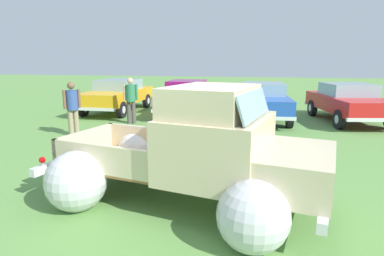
{
  "coord_description": "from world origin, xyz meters",
  "views": [
    {
      "loc": [
        1.24,
        -4.95,
        2.31
      ],
      "look_at": [
        0.0,
        1.02,
        1.02
      ],
      "focal_mm": 30.41,
      "sensor_mm": 36.0,
      "label": 1
    }
  ],
  "objects_px": {
    "show_car_2": "(263,100)",
    "show_car_1": "(186,96)",
    "spectator_0": "(131,98)",
    "spectator_1": "(72,105)",
    "lane_cone_0": "(269,150)",
    "show_car_3": "(348,101)",
    "vintage_pickup_truck": "(201,159)",
    "show_car_0": "(118,94)",
    "lane_cone_1": "(147,142)"
  },
  "relations": [
    {
      "from": "show_car_3",
      "to": "lane_cone_0",
      "type": "relative_size",
      "value": 7.08
    },
    {
      "from": "show_car_2",
      "to": "show_car_1",
      "type": "bearing_deg",
      "value": -107.06
    },
    {
      "from": "spectator_0",
      "to": "lane_cone_0",
      "type": "height_order",
      "value": "spectator_0"
    },
    {
      "from": "vintage_pickup_truck",
      "to": "lane_cone_1",
      "type": "height_order",
      "value": "vintage_pickup_truck"
    },
    {
      "from": "spectator_0",
      "to": "vintage_pickup_truck",
      "type": "bearing_deg",
      "value": 13.89
    },
    {
      "from": "show_car_3",
      "to": "show_car_2",
      "type": "bearing_deg",
      "value": -95.74
    },
    {
      "from": "show_car_2",
      "to": "spectator_0",
      "type": "bearing_deg",
      "value": -73.68
    },
    {
      "from": "lane_cone_0",
      "to": "lane_cone_1",
      "type": "xyz_separation_m",
      "value": [
        -2.92,
        0.1,
        0.0
      ]
    },
    {
      "from": "show_car_2",
      "to": "show_car_0",
      "type": "bearing_deg",
      "value": -100.97
    },
    {
      "from": "spectator_1",
      "to": "lane_cone_0",
      "type": "relative_size",
      "value": 2.61
    },
    {
      "from": "show_car_3",
      "to": "show_car_1",
      "type": "bearing_deg",
      "value": -105.07
    },
    {
      "from": "vintage_pickup_truck",
      "to": "show_car_1",
      "type": "distance_m",
      "value": 8.96
    },
    {
      "from": "show_car_1",
      "to": "show_car_2",
      "type": "xyz_separation_m",
      "value": [
        3.19,
        -0.76,
        0.0
      ]
    },
    {
      "from": "spectator_0",
      "to": "spectator_1",
      "type": "height_order",
      "value": "spectator_0"
    },
    {
      "from": "show_car_3",
      "to": "lane_cone_1",
      "type": "distance_m",
      "value": 8.23
    },
    {
      "from": "spectator_1",
      "to": "show_car_2",
      "type": "bearing_deg",
      "value": -104.79
    },
    {
      "from": "show_car_3",
      "to": "spectator_0",
      "type": "relative_size",
      "value": 2.68
    },
    {
      "from": "vintage_pickup_truck",
      "to": "lane_cone_0",
      "type": "relative_size",
      "value": 7.8
    },
    {
      "from": "show_car_3",
      "to": "lane_cone_0",
      "type": "distance_m",
      "value": 6.54
    },
    {
      "from": "lane_cone_1",
      "to": "spectator_0",
      "type": "bearing_deg",
      "value": 117.45
    },
    {
      "from": "vintage_pickup_truck",
      "to": "spectator_0",
      "type": "relative_size",
      "value": 2.95
    },
    {
      "from": "show_car_0",
      "to": "spectator_1",
      "type": "distance_m",
      "value": 4.77
    },
    {
      "from": "show_car_1",
      "to": "spectator_0",
      "type": "height_order",
      "value": "spectator_0"
    },
    {
      "from": "spectator_0",
      "to": "lane_cone_0",
      "type": "bearing_deg",
      "value": 34.86
    },
    {
      "from": "show_car_3",
      "to": "spectator_0",
      "type": "distance_m",
      "value": 8.11
    },
    {
      "from": "show_car_2",
      "to": "lane_cone_1",
      "type": "xyz_separation_m",
      "value": [
        -2.79,
        -5.42,
        -0.47
      ]
    },
    {
      "from": "show_car_3",
      "to": "lane_cone_0",
      "type": "bearing_deg",
      "value": -38.15
    },
    {
      "from": "show_car_2",
      "to": "spectator_0",
      "type": "distance_m",
      "value": 5.02
    },
    {
      "from": "show_car_1",
      "to": "vintage_pickup_truck",
      "type": "bearing_deg",
      "value": 12.41
    },
    {
      "from": "show_car_1",
      "to": "spectator_1",
      "type": "height_order",
      "value": "spectator_1"
    },
    {
      "from": "show_car_3",
      "to": "spectator_0",
      "type": "height_order",
      "value": "spectator_0"
    },
    {
      "from": "vintage_pickup_truck",
      "to": "show_car_2",
      "type": "height_order",
      "value": "vintage_pickup_truck"
    },
    {
      "from": "spectator_1",
      "to": "show_car_3",
      "type": "bearing_deg",
      "value": -113.89
    },
    {
      "from": "show_car_1",
      "to": "spectator_1",
      "type": "distance_m",
      "value": 5.3
    },
    {
      "from": "spectator_0",
      "to": "lane_cone_1",
      "type": "distance_m",
      "value": 4.22
    },
    {
      "from": "spectator_0",
      "to": "show_car_2",
      "type": "bearing_deg",
      "value": 93.01
    },
    {
      "from": "show_car_2",
      "to": "lane_cone_0",
      "type": "bearing_deg",
      "value": -2.38
    },
    {
      "from": "show_car_2",
      "to": "show_car_3",
      "type": "xyz_separation_m",
      "value": [
        3.14,
        0.27,
        0.0
      ]
    },
    {
      "from": "show_car_2",
      "to": "lane_cone_1",
      "type": "distance_m",
      "value": 6.11
    },
    {
      "from": "spectator_0",
      "to": "lane_cone_1",
      "type": "bearing_deg",
      "value": 10.44
    },
    {
      "from": "show_car_2",
      "to": "show_car_3",
      "type": "bearing_deg",
      "value": 91.21
    },
    {
      "from": "show_car_0",
      "to": "show_car_1",
      "type": "relative_size",
      "value": 1.03
    },
    {
      "from": "lane_cone_0",
      "to": "show_car_0",
      "type": "bearing_deg",
      "value": 135.78
    },
    {
      "from": "show_car_0",
      "to": "lane_cone_1",
      "type": "height_order",
      "value": "show_car_0"
    },
    {
      "from": "show_car_1",
      "to": "lane_cone_0",
      "type": "xyz_separation_m",
      "value": [
        3.32,
        -6.28,
        -0.47
      ]
    },
    {
      "from": "vintage_pickup_truck",
      "to": "show_car_3",
      "type": "height_order",
      "value": "vintage_pickup_truck"
    },
    {
      "from": "vintage_pickup_truck",
      "to": "show_car_2",
      "type": "bearing_deg",
      "value": 95.07
    },
    {
      "from": "lane_cone_1",
      "to": "show_car_1",
      "type": "bearing_deg",
      "value": 93.7
    },
    {
      "from": "show_car_1",
      "to": "spectator_0",
      "type": "relative_size",
      "value": 2.71
    },
    {
      "from": "show_car_0",
      "to": "show_car_2",
      "type": "bearing_deg",
      "value": 82.78
    }
  ]
}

